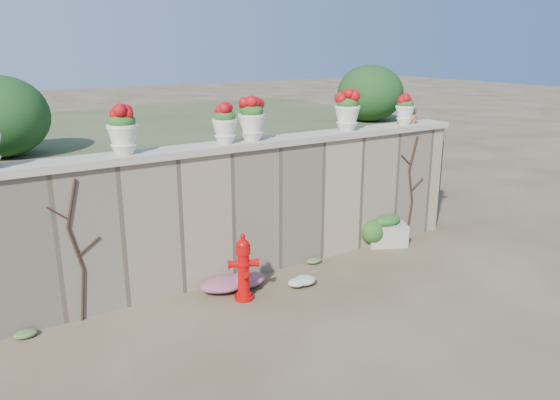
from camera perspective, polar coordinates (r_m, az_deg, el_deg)
ground at (r=7.47m, az=4.10°, el=-11.98°), size 80.00×80.00×0.00m
stone_wall at (r=8.48m, az=-3.00°, el=-1.13°), size 8.00×0.40×2.00m
wall_cap at (r=8.23m, az=-3.11°, el=5.87°), size 8.10×0.52×0.10m
raised_fill at (r=11.28m, az=-11.05°, el=2.97°), size 9.00×6.00×2.00m
back_shrub_left at (r=8.35m, az=-27.24°, el=7.75°), size 1.30×1.30×1.10m
back_shrub_right at (r=11.11m, az=9.40°, el=10.96°), size 1.30×1.30×1.10m
vine_left at (r=7.41m, az=-20.47°, el=-4.85°), size 0.60×0.04×1.91m
vine_right at (r=10.24m, az=13.55°, el=1.42°), size 0.60×0.04×1.91m
fire_hydrant at (r=7.70m, az=-3.85°, el=-7.00°), size 0.42×0.30×0.98m
planter_box at (r=9.96m, az=11.13°, el=-3.22°), size 0.78×0.65×0.57m
green_shrub at (r=9.88m, az=10.22°, el=-2.97°), size 0.68×0.61×0.64m
magenta_clump at (r=8.14m, az=-4.55°, el=-8.46°), size 0.98×0.65×0.26m
white_flowers at (r=8.23m, az=1.89°, el=-8.41°), size 0.54×0.43×0.19m
urn_pot_1 at (r=7.44m, az=-16.12°, el=7.00°), size 0.40×0.40×0.63m
urn_pot_2 at (r=7.98m, az=-5.79°, el=7.91°), size 0.36×0.36×0.57m
urn_pot_3 at (r=8.19m, az=-2.98°, el=8.41°), size 0.41×0.41×0.64m
urn_pot_4 at (r=9.21m, az=7.04°, el=9.24°), size 0.42×0.42×0.66m
urn_pot_5 at (r=10.11m, az=12.94°, el=9.21°), size 0.34×0.34×0.53m
terracotta_pot at (r=10.23m, az=13.51°, el=8.49°), size 0.24×0.24×0.28m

